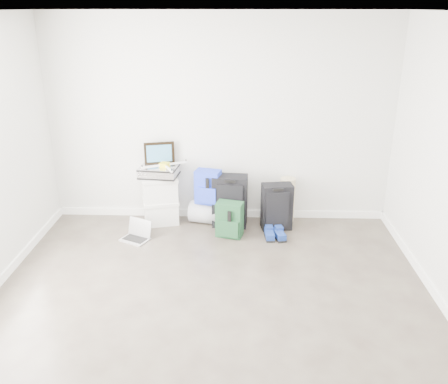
{
  "coord_description": "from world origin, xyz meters",
  "views": [
    {
      "loc": [
        0.26,
        -3.54,
        2.75
      ],
      "look_at": [
        0.08,
        1.9,
        0.6
      ],
      "focal_mm": 38.0,
      "sensor_mm": 36.0,
      "label": 1
    }
  ],
  "objects_px": {
    "large_suitcase": "(230,201)",
    "laptop": "(137,234)",
    "duffel_bag": "(208,212)",
    "carry_on": "(277,207)",
    "briefcase": "(159,171)",
    "boxes_stack": "(160,199)"
  },
  "relations": [
    {
      "from": "laptop",
      "to": "carry_on",
      "type": "bearing_deg",
      "value": 37.69
    },
    {
      "from": "duffel_bag",
      "to": "briefcase",
      "type": "bearing_deg",
      "value": -165.75
    },
    {
      "from": "boxes_stack",
      "to": "briefcase",
      "type": "xyz_separation_m",
      "value": [
        0.0,
        0.0,
        0.4
      ]
    },
    {
      "from": "large_suitcase",
      "to": "laptop",
      "type": "xyz_separation_m",
      "value": [
        -1.16,
        -0.43,
        -0.29
      ]
    },
    {
      "from": "briefcase",
      "to": "carry_on",
      "type": "height_order",
      "value": "briefcase"
    },
    {
      "from": "large_suitcase",
      "to": "briefcase",
      "type": "bearing_deg",
      "value": -179.94
    },
    {
      "from": "duffel_bag",
      "to": "carry_on",
      "type": "xyz_separation_m",
      "value": [
        0.9,
        -0.14,
        0.15
      ]
    },
    {
      "from": "boxes_stack",
      "to": "large_suitcase",
      "type": "bearing_deg",
      "value": -19.12
    },
    {
      "from": "large_suitcase",
      "to": "carry_on",
      "type": "relative_size",
      "value": 1.14
    },
    {
      "from": "briefcase",
      "to": "laptop",
      "type": "xyz_separation_m",
      "value": [
        -0.23,
        -0.51,
        -0.67
      ]
    },
    {
      "from": "carry_on",
      "to": "large_suitcase",
      "type": "bearing_deg",
      "value": 164.68
    },
    {
      "from": "boxes_stack",
      "to": "large_suitcase",
      "type": "xyz_separation_m",
      "value": [
        0.93,
        -0.07,
        0.02
      ]
    },
    {
      "from": "boxes_stack",
      "to": "duffel_bag",
      "type": "bearing_deg",
      "value": -15.27
    },
    {
      "from": "laptop",
      "to": "duffel_bag",
      "type": "bearing_deg",
      "value": 55.97
    },
    {
      "from": "duffel_bag",
      "to": "laptop",
      "type": "bearing_deg",
      "value": -135.19
    },
    {
      "from": "briefcase",
      "to": "large_suitcase",
      "type": "relative_size",
      "value": 0.7
    },
    {
      "from": "duffel_bag",
      "to": "large_suitcase",
      "type": "xyz_separation_m",
      "value": [
        0.29,
        -0.07,
        0.2
      ]
    },
    {
      "from": "large_suitcase",
      "to": "carry_on",
      "type": "xyz_separation_m",
      "value": [
        0.61,
        -0.07,
        -0.04
      ]
    },
    {
      "from": "duffel_bag",
      "to": "large_suitcase",
      "type": "distance_m",
      "value": 0.36
    },
    {
      "from": "briefcase",
      "to": "duffel_bag",
      "type": "xyz_separation_m",
      "value": [
        0.64,
        -0.01,
        -0.57
      ]
    },
    {
      "from": "boxes_stack",
      "to": "carry_on",
      "type": "bearing_deg",
      "value": -19.95
    },
    {
      "from": "duffel_bag",
      "to": "large_suitcase",
      "type": "bearing_deg",
      "value": 2.0
    }
  ]
}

